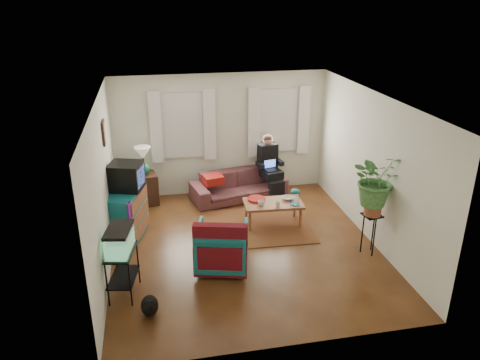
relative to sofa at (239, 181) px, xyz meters
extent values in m
cube|color=#4F2B14|center=(-0.30, -2.05, -0.39)|extent=(4.50, 5.00, 0.01)
cube|color=white|center=(-0.30, -2.05, 2.21)|extent=(4.50, 5.00, 0.01)
cube|color=silver|center=(-0.30, 0.45, 0.91)|extent=(4.50, 0.01, 2.60)
cube|color=silver|center=(-0.30, -4.55, 0.91)|extent=(4.50, 0.01, 2.60)
cube|color=silver|center=(-2.55, -2.05, 0.91)|extent=(0.01, 5.00, 2.60)
cube|color=silver|center=(1.95, -2.05, 0.91)|extent=(0.01, 5.00, 2.60)
cube|color=white|center=(-1.10, 0.43, 1.16)|extent=(1.08, 0.04, 1.38)
cube|color=white|center=(0.95, 0.43, 1.16)|extent=(1.08, 0.04, 1.38)
cube|color=white|center=(-1.10, 0.35, 1.16)|extent=(1.36, 0.06, 1.50)
cube|color=white|center=(0.95, 0.35, 1.16)|extent=(1.36, 0.06, 1.50)
cube|color=#3D2616|center=(-2.51, -1.20, 1.56)|extent=(0.04, 0.32, 0.40)
cube|color=brown|center=(0.08, -1.35, -0.38)|extent=(2.07, 1.69, 0.01)
imported|color=brown|center=(0.00, 0.00, 0.00)|extent=(2.11, 1.17, 0.78)
cube|color=#372414|center=(-1.95, 0.10, -0.06)|extent=(0.53, 0.53, 0.65)
cube|color=navy|center=(-2.29, -1.26, 0.06)|extent=(0.77, 1.10, 0.90)
cube|color=black|center=(-2.24, -1.17, 0.74)|extent=(0.67, 0.64, 0.48)
cube|color=black|center=(-2.30, -3.03, -0.03)|extent=(0.47, 0.70, 0.72)
cube|color=#7FD899|center=(-2.30, -3.03, 0.52)|extent=(0.43, 0.64, 0.38)
ellipsoid|color=black|center=(-1.95, -3.56, -0.23)|extent=(0.27, 0.39, 0.32)
imported|color=#116168|center=(-0.77, -2.60, 0.02)|extent=(0.96, 0.92, 0.82)
cube|color=#9E0A0A|center=(-0.85, -2.90, 0.19)|extent=(0.84, 0.39, 0.67)
cube|color=brown|center=(0.41, -1.31, -0.16)|extent=(1.13, 0.67, 0.45)
imported|color=white|center=(0.15, -1.39, 0.11)|extent=(0.13, 0.13, 0.10)
imported|color=beige|center=(0.45, -1.49, 0.11)|extent=(0.11, 0.11, 0.09)
imported|color=white|center=(0.71, -1.23, 0.09)|extent=(0.23, 0.23, 0.05)
cylinder|color=#B21414|center=(0.12, -1.14, 0.08)|extent=(0.36, 0.36, 0.04)
cube|color=black|center=(1.73, -2.64, -0.03)|extent=(0.35, 0.35, 0.72)
imported|color=#599947|center=(1.73, -2.64, 0.82)|extent=(0.92, 0.83, 0.91)
camera|label=1|loc=(-1.75, -9.00, 3.77)|focal=35.00mm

